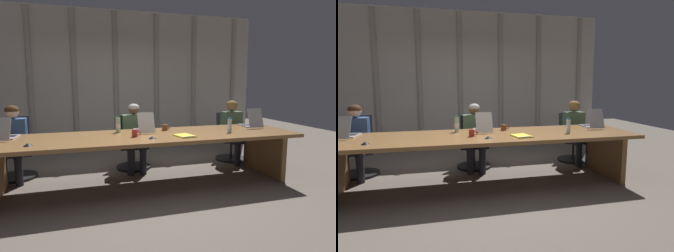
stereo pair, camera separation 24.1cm
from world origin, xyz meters
TOP-DOWN VIEW (x-y plane):
  - ground_plane at (0.00, 0.00)m, footprint 13.14×13.14m
  - conference_table at (0.00, 0.00)m, footprint 4.45×1.19m
  - curtain_backdrop at (-0.00, 2.74)m, footprint 6.57×0.17m
  - laptop_left_end at (-1.87, 0.27)m, footprint 0.30×0.51m
  - laptop_left_mid at (0.03, 0.30)m, footprint 0.25×0.49m
  - laptop_center at (1.87, 0.26)m, footprint 0.30×0.50m
  - office_chair_left_end at (-1.89, 0.98)m, footprint 0.60×0.60m
  - office_chair_left_mid at (-0.02, 0.98)m, footprint 0.60×0.60m
  - office_chair_center at (1.90, 0.98)m, footprint 0.60×0.60m
  - person_left_end at (-1.89, 0.82)m, footprint 0.39×0.55m
  - person_left_mid at (-0.02, 0.82)m, footprint 0.43×0.57m
  - person_center at (1.88, 0.82)m, footprint 0.39×0.56m
  - water_bottle_primary at (-0.36, 0.35)m, footprint 0.07×0.07m
  - water_bottle_secondary at (1.25, -0.14)m, footprint 0.07×0.07m
  - coffee_mug_near at (0.38, 0.34)m, footprint 0.13×0.09m
  - coffee_mug_far at (-0.19, -0.08)m, footprint 0.13×0.08m
  - conference_mic_left_side at (-1.52, -0.31)m, footprint 0.11×0.11m
  - conference_mic_middle at (0.01, -0.30)m, footprint 0.11×0.11m
  - spiral_notepad at (0.49, -0.26)m, footprint 0.28×0.34m

SIDE VIEW (x-z plane):
  - ground_plane at x=0.00m, z-range 0.00..0.00m
  - office_chair_left_mid at x=-0.02m, z-range -0.11..0.79m
  - office_chair_center at x=1.90m, z-range -0.11..0.79m
  - office_chair_left_end at x=-1.89m, z-range -0.12..0.83m
  - conference_table at x=0.00m, z-range 0.24..0.99m
  - person_left_mid at x=-0.02m, z-range 0.07..1.21m
  - person_left_end at x=-1.89m, z-range 0.08..1.23m
  - person_center at x=1.88m, z-range 0.08..1.24m
  - spiral_notepad at x=0.49m, z-range 0.74..0.77m
  - conference_mic_left_side at x=-1.52m, z-range 0.75..0.78m
  - conference_mic_middle at x=0.01m, z-range 0.75..0.78m
  - coffee_mug_near at x=0.38m, z-range 0.75..0.84m
  - coffee_mug_far at x=-0.19m, z-range 0.75..0.85m
  - laptop_left_end at x=-1.87m, z-range 0.65..0.96m
  - laptop_left_mid at x=0.03m, z-range 0.65..0.96m
  - laptop_center at x=1.87m, z-range 0.65..0.97m
  - water_bottle_secondary at x=1.25m, z-range 0.74..0.96m
  - water_bottle_primary at x=-0.36m, z-range 0.74..0.98m
  - curtain_backdrop at x=0.00m, z-range 0.00..3.07m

